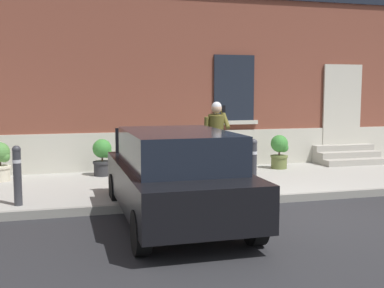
% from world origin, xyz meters
% --- Properties ---
extents(ground_plane, '(80.00, 80.00, 0.00)m').
position_xyz_m(ground_plane, '(0.00, 0.00, 0.00)').
color(ground_plane, '#232326').
extents(sidewalk, '(24.00, 3.60, 0.15)m').
position_xyz_m(sidewalk, '(0.00, 2.80, 0.07)').
color(sidewalk, '#99968E').
rests_on(sidewalk, ground).
extents(curb_edge, '(24.00, 0.12, 0.15)m').
position_xyz_m(curb_edge, '(0.00, 0.94, 0.07)').
color(curb_edge, gray).
rests_on(curb_edge, ground).
extents(building_facade, '(24.00, 1.52, 7.50)m').
position_xyz_m(building_facade, '(0.01, 5.29, 3.73)').
color(building_facade, brown).
rests_on(building_facade, ground).
extents(entrance_stoop, '(1.81, 0.96, 0.48)m').
position_xyz_m(entrance_stoop, '(3.81, 4.23, 0.34)').
color(entrance_stoop, '#9E998E').
rests_on(entrance_stoop, sidewalk).
extents(hatchback_car_black, '(1.80, 4.07, 1.50)m').
position_xyz_m(hatchback_car_black, '(-2.04, 0.07, 0.79)').
color(hatchback_car_black, black).
rests_on(hatchback_car_black, ground).
extents(bollard_near_person, '(0.15, 0.15, 1.04)m').
position_xyz_m(bollard_near_person, '(-0.16, 1.35, 0.71)').
color(bollard_near_person, '#333338').
rests_on(bollard_near_person, sidewalk).
extents(bollard_far_left, '(0.15, 0.15, 1.04)m').
position_xyz_m(bollard_far_left, '(-4.53, 1.35, 0.71)').
color(bollard_far_left, '#333338').
rests_on(bollard_far_left, sidewalk).
extents(person_on_phone, '(0.51, 0.48, 1.75)m').
position_xyz_m(person_on_phone, '(-0.64, 2.26, 1.15)').
color(person_on_phone, '#514C1E').
rests_on(person_on_phone, sidewalk).
extents(planter_cream, '(0.44, 0.44, 0.86)m').
position_xyz_m(planter_cream, '(-5.08, 3.85, 0.61)').
color(planter_cream, beige).
rests_on(planter_cream, sidewalk).
extents(planter_charcoal, '(0.44, 0.44, 0.86)m').
position_xyz_m(planter_charcoal, '(-2.86, 3.95, 0.61)').
color(planter_charcoal, '#2D2D30').
rests_on(planter_charcoal, sidewalk).
extents(planter_terracotta, '(0.44, 0.44, 0.86)m').
position_xyz_m(planter_terracotta, '(-0.64, 3.92, 0.61)').
color(planter_terracotta, '#B25B38').
rests_on(planter_terracotta, sidewalk).
extents(planter_olive, '(0.44, 0.44, 0.86)m').
position_xyz_m(planter_olive, '(1.58, 3.82, 0.61)').
color(planter_olive, '#606B38').
rests_on(planter_olive, sidewalk).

